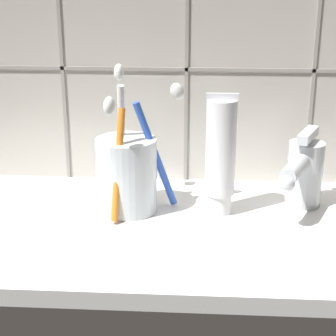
# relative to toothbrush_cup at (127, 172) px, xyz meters

# --- Properties ---
(sink_counter) EXTENTS (0.71, 0.32, 0.02)m
(sink_counter) POSITION_rel_toothbrush_cup_xyz_m (0.05, -0.04, -0.06)
(sink_counter) COLOR white
(sink_counter) RESTS_ON ground
(tile_wall_backsplash) EXTENTS (0.81, 0.02, 0.49)m
(tile_wall_backsplash) POSITION_rel_toothbrush_cup_xyz_m (0.05, 0.12, 0.17)
(tile_wall_backsplash) COLOR #B7B2A8
(tile_wall_backsplash) RESTS_ON ground
(toothbrush_cup) EXTENTS (0.12, 0.11, 0.19)m
(toothbrush_cup) POSITION_rel_toothbrush_cup_xyz_m (0.00, 0.00, 0.00)
(toothbrush_cup) COLOR silver
(toothbrush_cup) RESTS_ON sink_counter
(toothpaste_tube) EXTENTS (0.04, 0.04, 0.16)m
(toothpaste_tube) POSITION_rel_toothbrush_cup_xyz_m (0.12, -0.00, 0.03)
(toothpaste_tube) COLOR white
(toothpaste_tube) RESTS_ON sink_counter
(sink_faucet) EXTENTS (0.07, 0.12, 0.10)m
(sink_faucet) POSITION_rel_toothbrush_cup_xyz_m (0.23, 0.02, -0.00)
(sink_faucet) COLOR silver
(sink_faucet) RESTS_ON sink_counter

